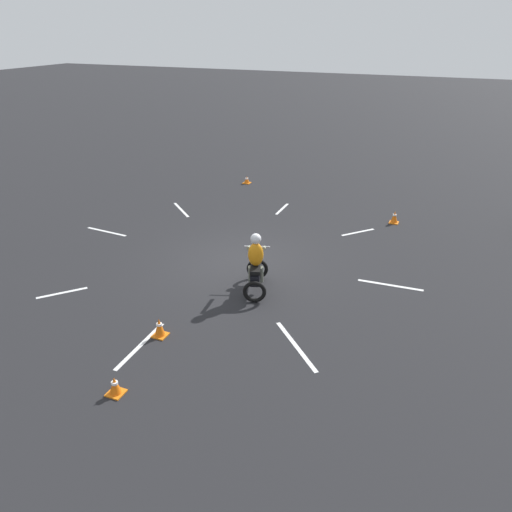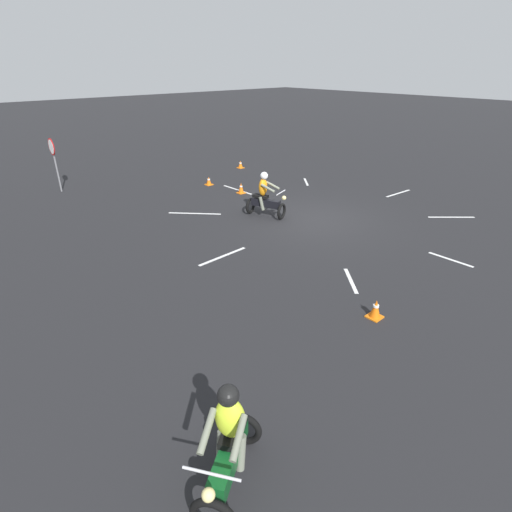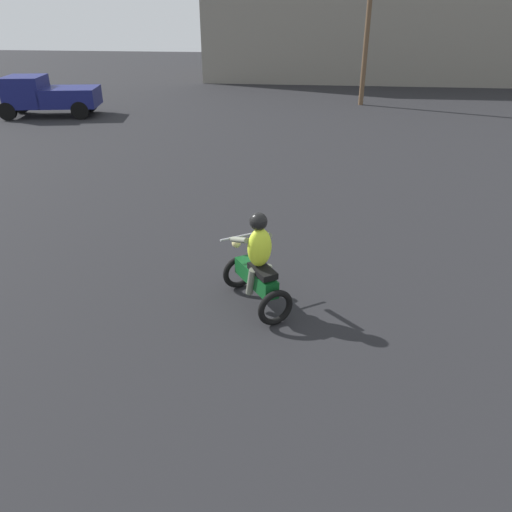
% 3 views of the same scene
% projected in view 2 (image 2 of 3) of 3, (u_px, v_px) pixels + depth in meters
% --- Properties ---
extents(ground_plane, '(120.00, 120.00, 0.00)m').
position_uv_depth(ground_plane, '(314.00, 219.00, 14.60)').
color(ground_plane, black).
extents(motorcycle_rider_foreground, '(1.55, 1.05, 1.66)m').
position_uv_depth(motorcycle_rider_foreground, '(265.00, 197.00, 14.57)').
color(motorcycle_rider_foreground, black).
rests_on(motorcycle_rider_foreground, ground).
extents(motorcycle_rider_background, '(1.28, 1.49, 1.66)m').
position_uv_depth(motorcycle_rider_background, '(229.00, 444.00, 5.17)').
color(motorcycle_rider_background, black).
rests_on(motorcycle_rider_background, ground).
extents(stop_sign, '(0.70, 0.08, 2.30)m').
position_uv_depth(stop_sign, '(53.00, 154.00, 17.01)').
color(stop_sign, slate).
rests_on(stop_sign, ground).
extents(traffic_cone_near_left, '(0.32, 0.32, 0.39)m').
position_uv_depth(traffic_cone_near_left, '(240.00, 164.00, 21.56)').
color(traffic_cone_near_left, orange).
rests_on(traffic_cone_near_left, ground).
extents(traffic_cone_mid_center, '(0.32, 0.32, 0.38)m').
position_uv_depth(traffic_cone_mid_center, '(209.00, 181.00, 18.58)').
color(traffic_cone_mid_center, orange).
rests_on(traffic_cone_mid_center, ground).
extents(traffic_cone_mid_left, '(0.32, 0.32, 0.45)m').
position_uv_depth(traffic_cone_mid_left, '(376.00, 309.00, 8.90)').
color(traffic_cone_mid_left, orange).
rests_on(traffic_cone_mid_left, ground).
extents(traffic_cone_far_center, '(0.32, 0.32, 0.46)m').
position_uv_depth(traffic_cone_far_center, '(241.00, 188.00, 17.40)').
color(traffic_cone_far_center, orange).
rests_on(traffic_cone_far_center, ground).
extents(lane_stripe_e, '(1.89, 0.15, 0.01)m').
position_uv_depth(lane_stripe_e, '(237.00, 190.00, 17.95)').
color(lane_stripe_e, silver).
rests_on(lane_stripe_e, ground).
extents(lane_stripe_ne, '(1.52, 1.45, 0.01)m').
position_uv_depth(lane_stripe_ne, '(195.00, 213.00, 15.14)').
color(lane_stripe_ne, silver).
rests_on(lane_stripe_ne, ground).
extents(lane_stripe_n, '(0.17, 1.75, 0.01)m').
position_uv_depth(lane_stripe_n, '(223.00, 256.00, 11.80)').
color(lane_stripe_n, silver).
rests_on(lane_stripe_n, ground).
extents(lane_stripe_nw, '(1.06, 0.95, 0.01)m').
position_uv_depth(lane_stripe_nw, '(351.00, 280.00, 10.50)').
color(lane_stripe_nw, silver).
rests_on(lane_stripe_nw, ground).
extents(lane_stripe_w, '(1.30, 0.11, 0.01)m').
position_uv_depth(lane_stripe_w, '(451.00, 259.00, 11.61)').
color(lane_stripe_w, silver).
rests_on(lane_stripe_w, ground).
extents(lane_stripe_sw, '(1.23, 1.33, 0.01)m').
position_uv_depth(lane_stripe_sw, '(451.00, 217.00, 14.78)').
color(lane_stripe_sw, silver).
rests_on(lane_stripe_sw, ground).
extents(lane_stripe_s, '(0.22, 1.67, 0.01)m').
position_uv_depth(lane_stripe_s, '(398.00, 193.00, 17.46)').
color(lane_stripe_s, silver).
rests_on(lane_stripe_s, ground).
extents(lane_stripe_se, '(1.04, 0.93, 0.01)m').
position_uv_depth(lane_stripe_se, '(306.00, 182.00, 19.12)').
color(lane_stripe_se, silver).
rests_on(lane_stripe_se, ground).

